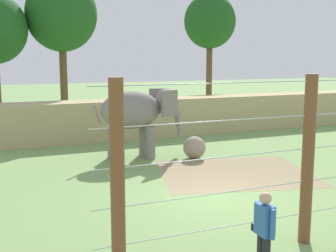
% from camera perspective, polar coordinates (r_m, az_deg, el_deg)
% --- Properties ---
extents(ground_plane, '(120.00, 120.00, 0.00)m').
position_cam_1_polar(ground_plane, '(12.90, 6.62, -9.28)').
color(ground_plane, '#759956').
extents(dirt_patch, '(6.18, 5.66, 0.01)m').
position_cam_1_polar(dirt_patch, '(15.69, 8.70, -6.03)').
color(dirt_patch, '#937F5B').
rests_on(dirt_patch, ground).
extents(embankment_wall, '(36.00, 1.80, 1.93)m').
position_cam_1_polar(embankment_wall, '(22.08, -6.90, 0.87)').
color(embankment_wall, tan).
rests_on(embankment_wall, ground).
extents(elephant, '(3.74, 1.58, 2.77)m').
position_cam_1_polar(elephant, '(17.51, -3.97, 1.72)').
color(elephant, gray).
rests_on(elephant, ground).
extents(enrichment_ball, '(0.90, 0.90, 0.90)m').
position_cam_1_polar(enrichment_ball, '(17.58, 3.46, -2.82)').
color(enrichment_ball, gray).
rests_on(enrichment_ball, ground).
extents(cable_fence, '(9.08, 0.26, 3.68)m').
position_cam_1_polar(cable_fence, '(9.76, 17.19, -4.31)').
color(cable_fence, brown).
rests_on(cable_fence, ground).
extents(zookeeper, '(0.23, 0.58, 1.67)m').
position_cam_1_polar(zookeeper, '(8.20, 12.42, -13.38)').
color(zookeeper, '#232328').
rests_on(zookeeper, ground).
extents(tree_left_of_centre, '(3.75, 3.75, 8.62)m').
position_cam_1_polar(tree_left_of_centre, '(32.87, 5.47, 13.30)').
color(tree_left_of_centre, brown).
rests_on(tree_left_of_centre, ground).
extents(tree_behind_wall, '(4.16, 4.16, 8.73)m').
position_cam_1_polar(tree_behind_wall, '(27.15, -13.71, 13.87)').
color(tree_behind_wall, brown).
rests_on(tree_behind_wall, ground).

